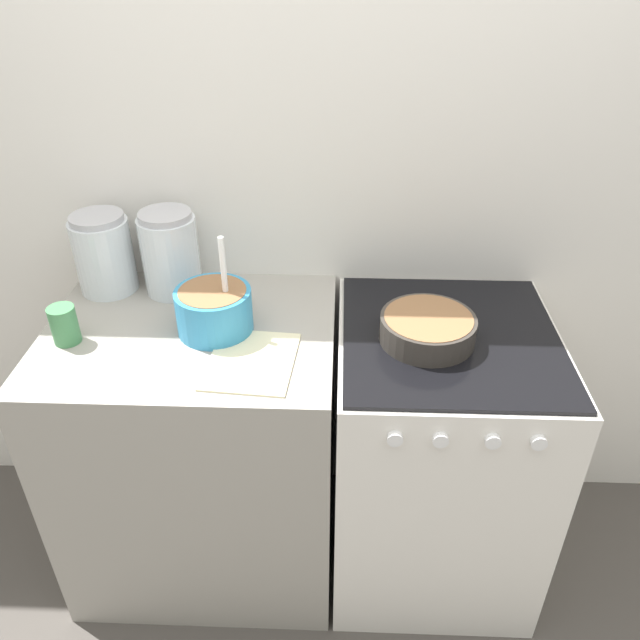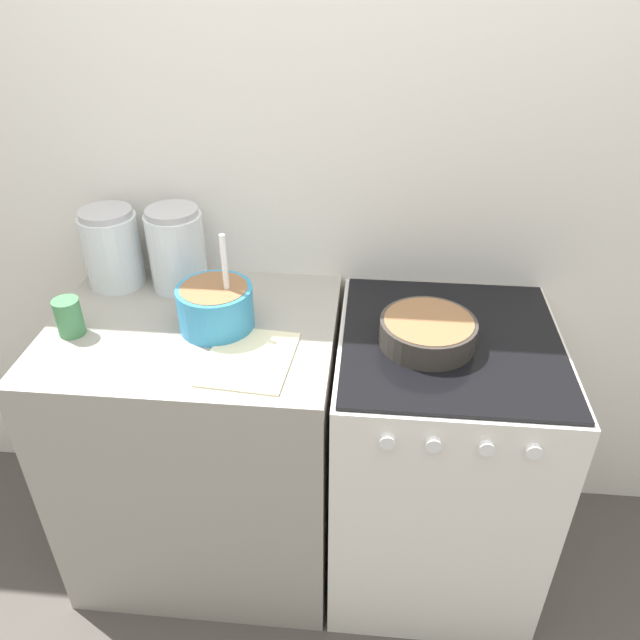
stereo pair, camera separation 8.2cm
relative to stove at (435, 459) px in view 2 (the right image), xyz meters
name	(u,v)px [view 2 (the right image)]	position (x,y,z in m)	size (l,w,h in m)	color
ground_plane	(323,631)	(-0.33, -0.34, -0.47)	(12.00, 12.00, 0.00)	#4C4742
wall_back	(344,199)	(-0.33, 0.36, 0.73)	(4.68, 0.05, 2.40)	white
countertop_cabinet	(207,443)	(-0.75, 0.00, 0.00)	(0.84, 0.67, 0.94)	#9E998E
stove	(435,459)	(0.00, 0.00, 0.00)	(0.64, 0.69, 0.94)	white
mixing_bowl	(216,305)	(-0.67, 0.00, 0.54)	(0.22, 0.22, 0.29)	#338CBF
baking_pan	(428,331)	(-0.07, -0.03, 0.51)	(0.27, 0.27, 0.08)	#38332D
storage_jar_left	(113,253)	(-1.05, 0.23, 0.58)	(0.18, 0.18, 0.25)	silver
storage_jar_middle	(177,254)	(-0.84, 0.23, 0.58)	(0.18, 0.18, 0.26)	silver
tin_can	(69,317)	(-1.08, -0.07, 0.53)	(0.07, 0.07, 0.11)	#3F7F4C
recipe_page	(249,359)	(-0.55, -0.15, 0.47)	(0.25, 0.30, 0.01)	beige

